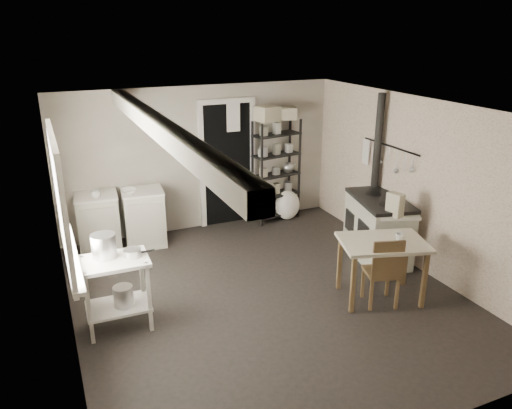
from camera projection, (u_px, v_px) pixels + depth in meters
name	position (u px, v px, depth m)	size (l,w,h in m)	color
floor	(266.00, 295.00, 6.20)	(5.00, 5.00, 0.00)	black
ceiling	(267.00, 109.00, 5.41)	(5.00, 5.00, 0.00)	silver
wall_back	(200.00, 159.00, 7.96)	(4.50, 0.02, 2.30)	#A99F90
wall_front	(410.00, 317.00, 3.65)	(4.50, 0.02, 2.30)	#A99F90
wall_left	(61.00, 240.00, 4.95)	(0.02, 5.00, 2.30)	#A99F90
wall_right	(419.00, 185.00, 6.66)	(0.02, 5.00, 2.30)	#A99F90
window	(58.00, 200.00, 5.02)	(0.12, 1.76, 1.28)	white
doorway	(228.00, 165.00, 8.15)	(0.96, 0.10, 2.08)	white
ceiling_beam	(159.00, 127.00, 4.99)	(0.18, 5.00, 0.18)	white
wallpaper_panel	(418.00, 185.00, 6.65)	(0.01, 5.00, 2.30)	beige
utensil_rail	(390.00, 147.00, 7.02)	(0.06, 1.20, 0.44)	silver
prep_table	(117.00, 295.00, 5.42)	(0.72, 0.51, 0.82)	white
stockpot	(104.00, 247.00, 5.31)	(0.26, 0.26, 0.28)	silver
saucepan	(132.00, 254.00, 5.35)	(0.19, 0.19, 0.10)	silver
bucket	(123.00, 296.00, 5.42)	(0.21, 0.21, 0.23)	silver
base_cabinets	(122.00, 218.00, 7.40)	(1.31, 0.56, 0.86)	beige
mixing_bowl	(128.00, 187.00, 7.23)	(0.28, 0.28, 0.07)	silver
counter_cup	(95.00, 190.00, 7.00)	(0.13, 0.13, 0.11)	silver
shelf_rack	(276.00, 166.00, 8.31)	(0.81, 0.32, 1.71)	black
shelf_jar	(261.00, 144.00, 8.03)	(0.08, 0.08, 0.18)	silver
storage_box_a	(267.00, 102.00, 7.88)	(0.34, 0.30, 0.23)	beige
storage_box_b	(287.00, 102.00, 8.04)	(0.30, 0.28, 0.19)	beige
stove	(378.00, 228.00, 7.08)	(0.63, 1.13, 0.89)	beige
stovepipe	(378.00, 141.00, 7.15)	(0.10, 0.10, 1.30)	black
side_ledge	(395.00, 242.00, 6.67)	(0.54, 0.29, 0.83)	white
oats_box	(395.00, 203.00, 6.40)	(0.12, 0.21, 0.31)	beige
work_table	(381.00, 270.00, 6.02)	(1.00, 0.70, 0.76)	beige
table_cup	(399.00, 237.00, 5.88)	(0.10, 0.10, 0.09)	silver
chair	(382.00, 267.00, 5.86)	(0.37, 0.38, 0.89)	#523B23
flour_sack	(288.00, 206.00, 8.54)	(0.42, 0.36, 0.51)	white
floor_crock	(379.00, 269.00, 6.70)	(0.11, 0.11, 0.14)	silver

